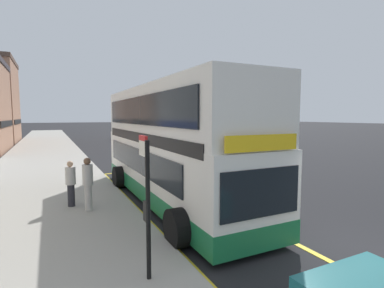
{
  "coord_description": "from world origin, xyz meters",
  "views": [
    {
      "loc": [
        -6.63,
        -3.68,
        3.3
      ],
      "look_at": [
        -0.72,
        8.35,
        2.02
      ],
      "focal_mm": 27.33,
      "sensor_mm": 36.0,
      "label": 1
    }
  ],
  "objects": [
    {
      "name": "double_decker_bus",
      "position": [
        -2.46,
        6.72,
        2.06
      ],
      "size": [
        3.18,
        10.81,
        4.4
      ],
      "color": "white",
      "rests_on": "ground"
    },
    {
      "name": "bus_bay_markings",
      "position": [
        -2.46,
        6.72,
        0.01
      ],
      "size": [
        3.08,
        13.22,
        0.01
      ],
      "color": "yellow",
      "rests_on": "ground"
    },
    {
      "name": "pedestrian_waiting_near_sign",
      "position": [
        -6.02,
        7.2,
        1.01
      ],
      "size": [
        0.34,
        0.34,
        1.61
      ],
      "color": "#26262D",
      "rests_on": "pavement_near"
    },
    {
      "name": "pavement_near",
      "position": [
        -7.0,
        32.0,
        0.07
      ],
      "size": [
        6.0,
        76.0,
        0.14
      ],
      "primitive_type": "cube",
      "color": "#A39E93",
      "rests_on": "ground"
    },
    {
      "name": "bus_stop_sign",
      "position": [
        -4.99,
        1.65,
        1.77
      ],
      "size": [
        0.09,
        0.51,
        2.78
      ],
      "color": "black",
      "rests_on": "pavement_near"
    },
    {
      "name": "pedestrian_further_back",
      "position": [
        -5.53,
        6.44,
        1.12
      ],
      "size": [
        0.34,
        0.34,
        1.79
      ],
      "color": "#B7B2AD",
      "rests_on": "pavement_near"
    },
    {
      "name": "parked_car_navy_far",
      "position": [
        2.72,
        37.16,
        0.8
      ],
      "size": [
        2.09,
        4.2,
        1.62
      ],
      "rotation": [
        0.0,
        0.0,
        0.02
      ],
      "color": "navy",
      "rests_on": "ground"
    },
    {
      "name": "ground_plane",
      "position": [
        0.0,
        32.0,
        0.0
      ],
      "size": [
        260.0,
        260.0,
        0.0
      ],
      "primitive_type": "plane",
      "color": "black"
    }
  ]
}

